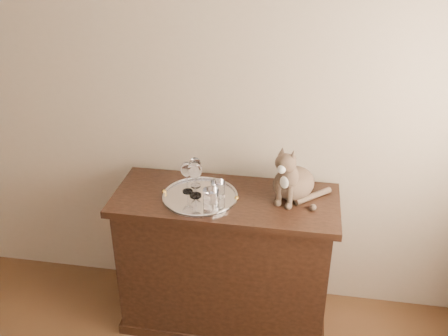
% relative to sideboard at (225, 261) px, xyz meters
% --- Properties ---
extents(wall_back, '(4.00, 0.10, 2.70)m').
position_rel_sideboard_xyz_m(wall_back, '(-0.60, 0.31, 0.93)').
color(wall_back, tan).
rests_on(wall_back, ground).
extents(sideboard, '(1.20, 0.50, 0.85)m').
position_rel_sideboard_xyz_m(sideboard, '(0.00, 0.00, 0.00)').
color(sideboard, black).
rests_on(sideboard, ground).
extents(tray, '(0.40, 0.40, 0.01)m').
position_rel_sideboard_xyz_m(tray, '(-0.13, -0.03, 0.43)').
color(tray, silver).
rests_on(tray, sideboard).
extents(wine_glass_a, '(0.07, 0.07, 0.18)m').
position_rel_sideboard_xyz_m(wine_glass_a, '(-0.21, 0.01, 0.52)').
color(wine_glass_a, silver).
rests_on(wine_glass_a, tray).
extents(wine_glass_b, '(0.07, 0.07, 0.17)m').
position_rel_sideboard_xyz_m(wine_glass_b, '(-0.18, 0.08, 0.52)').
color(wine_glass_b, white).
rests_on(wine_glass_b, tray).
extents(wine_glass_d, '(0.08, 0.08, 0.20)m').
position_rel_sideboard_xyz_m(wine_glass_d, '(-0.16, -0.02, 0.54)').
color(wine_glass_d, silver).
rests_on(wine_glass_d, tray).
extents(tumbler_a, '(0.08, 0.08, 0.09)m').
position_rel_sideboard_xyz_m(tumbler_a, '(-0.06, -0.11, 0.48)').
color(tumbler_a, white).
rests_on(tumbler_a, tray).
extents(tumbler_c, '(0.08, 0.08, 0.09)m').
position_rel_sideboard_xyz_m(tumbler_c, '(-0.04, -0.01, 0.48)').
color(tumbler_c, white).
rests_on(tumbler_c, tray).
extents(cat, '(0.41, 0.40, 0.32)m').
position_rel_sideboard_xyz_m(cat, '(0.35, 0.07, 0.59)').
color(cat, brown).
rests_on(cat, sideboard).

